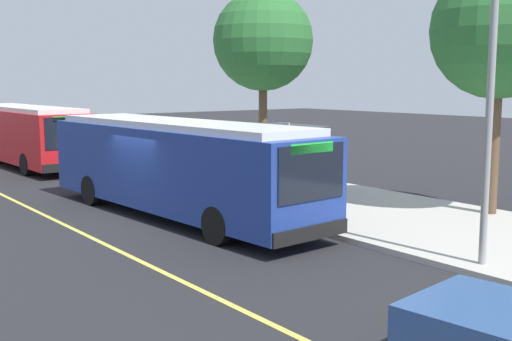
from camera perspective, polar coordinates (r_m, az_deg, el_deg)
The scene contains 12 objects.
ground_plane at distance 19.45m, azimuth -10.06°, elevation -4.34°, with size 120.00×120.00×0.00m, color #232326.
sidewalk_curb at distance 22.75m, azimuth 3.48°, elevation -2.26°, with size 44.00×6.40×0.15m, color #B7B2A8.
lane_stripe_center at distance 18.57m, azimuth -16.12°, elevation -5.10°, with size 36.00×0.14×0.01m, color #E0D64C.
transit_bus_main at distance 19.41m, azimuth -7.15°, elevation 0.54°, with size 11.67×3.22×2.95m.
transit_bus_second at distance 33.37m, azimuth -20.19°, elevation 3.18°, with size 11.61×2.85×2.95m.
bus_shelter at distance 22.37m, azimuth 2.86°, elevation 2.34°, with size 2.90×1.60×2.48m.
waiting_bench at distance 22.52m, azimuth 2.45°, elevation -0.92°, with size 1.60×0.48×0.95m.
route_sign_post at distance 18.78m, azimuth 2.58°, elevation 1.39°, with size 0.44×0.08×2.80m.
pedestrian_commuter at distance 22.40m, azimuth -3.77°, elevation 0.28°, with size 0.24×0.40×1.69m.
street_tree_near_shelter at distance 26.93m, azimuth 0.64°, elevation 11.58°, with size 4.19×4.19×7.78m.
street_tree_upstreet at distance 20.23m, azimuth 21.10°, elevation 11.66°, with size 4.03×4.03×7.48m.
utility_pole at distance 14.35m, azimuth 20.28°, elevation 4.49°, with size 0.16×0.16×6.40m, color gray.
Camera 1 is at (16.92, -8.67, 4.08)m, focal length 44.35 mm.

